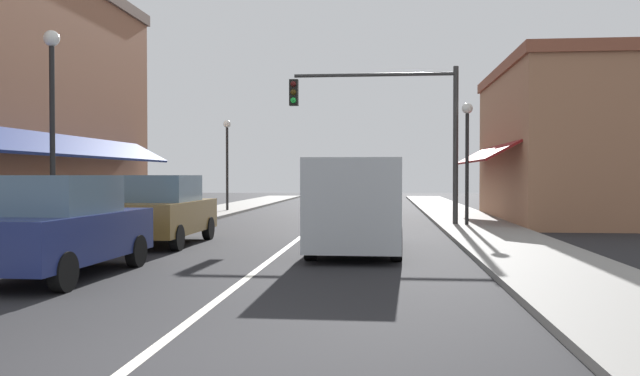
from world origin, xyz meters
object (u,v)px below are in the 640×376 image
(street_lamp_right_mid, at_px, (467,142))
(street_lamp_left_far, at_px, (227,149))
(van_in_lane, at_px, (357,202))
(parked_car_second_left, at_px, (163,210))
(parked_car_nearest_left, at_px, (60,227))
(traffic_signal_mast_arm, at_px, (395,116))
(street_lamp_left_near, at_px, (52,104))

(street_lamp_right_mid, bearing_deg, street_lamp_left_far, 141.57)
(van_in_lane, bearing_deg, street_lamp_left_far, 114.64)
(parked_car_second_left, relative_size, street_lamp_left_far, 0.94)
(parked_car_nearest_left, bearing_deg, traffic_signal_mast_arm, 64.48)
(parked_car_second_left, xyz_separation_m, street_lamp_right_mid, (8.37, 5.93, 1.99))
(parked_car_second_left, xyz_separation_m, street_lamp_left_near, (-1.88, -1.99, 2.49))
(parked_car_second_left, relative_size, street_lamp_left_near, 0.81)
(street_lamp_left_far, bearing_deg, traffic_signal_mast_arm, -44.79)
(parked_car_second_left, bearing_deg, van_in_lane, -11.93)
(traffic_signal_mast_arm, height_order, street_lamp_left_far, traffic_signal_mast_arm)
(parked_car_nearest_left, xyz_separation_m, traffic_signal_mast_arm, (5.98, 11.62, 2.91))
(street_lamp_left_near, distance_m, street_lamp_left_far, 15.94)
(street_lamp_right_mid, bearing_deg, traffic_signal_mast_arm, 171.44)
(parked_car_nearest_left, height_order, traffic_signal_mast_arm, traffic_signal_mast_arm)
(van_in_lane, height_order, traffic_signal_mast_arm, traffic_signal_mast_arm)
(parked_car_nearest_left, relative_size, parked_car_second_left, 1.01)
(traffic_signal_mast_arm, distance_m, street_lamp_left_far, 10.90)
(parked_car_second_left, height_order, traffic_signal_mast_arm, traffic_signal_mast_arm)
(parked_car_second_left, bearing_deg, street_lamp_right_mid, 35.48)
(parked_car_nearest_left, xyz_separation_m, van_in_lane, (4.97, 4.26, 0.27))
(traffic_signal_mast_arm, bearing_deg, street_lamp_left_far, 135.21)
(parked_car_nearest_left, bearing_deg, parked_car_second_left, 91.81)
(parked_car_nearest_left, bearing_deg, street_lamp_left_near, 121.23)
(parked_car_second_left, bearing_deg, traffic_signal_mast_arm, 46.60)
(van_in_lane, relative_size, traffic_signal_mast_arm, 0.90)
(parked_car_second_left, xyz_separation_m, van_in_lane, (4.98, -1.07, 0.27))
(parked_car_nearest_left, distance_m, traffic_signal_mast_arm, 13.39)
(parked_car_second_left, relative_size, traffic_signal_mast_arm, 0.71)
(parked_car_second_left, bearing_deg, street_lamp_left_near, -133.19)
(van_in_lane, xyz_separation_m, street_lamp_left_near, (-6.86, -0.92, 2.22))
(traffic_signal_mast_arm, distance_m, street_lamp_right_mid, 2.59)
(traffic_signal_mast_arm, bearing_deg, street_lamp_left_near, -133.53)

